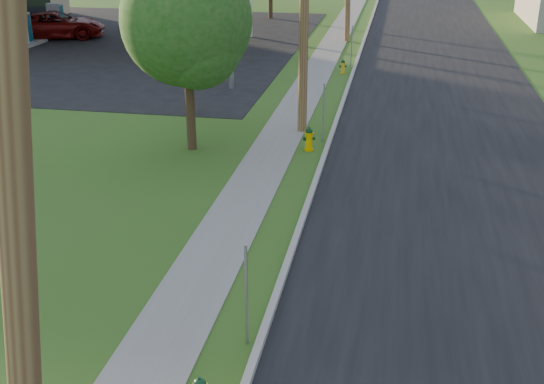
# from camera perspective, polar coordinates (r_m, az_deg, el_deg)

# --- Properties ---
(road) EXTENTS (8.00, 120.00, 0.02)m
(road) POSITION_cam_1_polar(r_m,az_deg,el_deg) (17.58, 15.83, -2.75)
(road) COLOR black
(road) RESTS_ON ground
(curb) EXTENTS (0.15, 120.00, 0.15)m
(curb) POSITION_cam_1_polar(r_m,az_deg,el_deg) (17.58, 2.80, -1.63)
(curb) COLOR #9E9B92
(curb) RESTS_ON ground
(sidewalk) EXTENTS (1.50, 120.00, 0.03)m
(sidewalk) POSITION_cam_1_polar(r_m,az_deg,el_deg) (17.90, -2.76, -1.39)
(sidewalk) COLOR gray
(sidewalk) RESTS_ON ground
(forecourt) EXTENTS (26.00, 28.00, 0.02)m
(forecourt) POSITION_cam_1_polar(r_m,az_deg,el_deg) (42.83, -15.69, 12.04)
(forecourt) COLOR black
(forecourt) RESTS_ON ground
(utility_pole_near) EXTENTS (1.40, 0.32, 9.48)m
(utility_pole_near) POSITION_cam_1_polar(r_m,az_deg,el_deg) (6.35, -20.68, -2.01)
(utility_pole_near) COLOR brown
(utility_pole_near) RESTS_ON ground
(sign_post_near) EXTENTS (0.05, 0.04, 2.00)m
(sign_post_near) POSITION_cam_1_polar(r_m,az_deg,el_deg) (12.12, -2.16, -8.66)
(sign_post_near) COLOR gray
(sign_post_near) RESTS_ON ground
(sign_post_mid) EXTENTS (0.05, 0.04, 2.00)m
(sign_post_mid) POSITION_cam_1_polar(r_m,az_deg,el_deg) (22.90, 4.32, 6.62)
(sign_post_mid) COLOR gray
(sign_post_mid) RESTS_ON ground
(sign_post_far) EXTENTS (0.05, 0.04, 2.00)m
(sign_post_far) POSITION_cam_1_polar(r_m,az_deg,el_deg) (34.75, 6.68, 12.06)
(sign_post_far) COLOR gray
(sign_post_far) RESTS_ON ground
(fuel_pump_nw) EXTENTS (1.20, 3.20, 1.90)m
(fuel_pump_nw) POSITION_cam_1_polar(r_m,az_deg,el_deg) (42.14, -20.10, 12.34)
(fuel_pump_nw) COLOR #9E9B92
(fuel_pump_nw) RESTS_ON ground
(fuel_pump_ne) EXTENTS (1.20, 3.20, 1.90)m
(fuel_pump_ne) POSITION_cam_1_polar(r_m,az_deg,el_deg) (38.44, -8.13, 12.58)
(fuel_pump_ne) COLOR #9E9B92
(fuel_pump_ne) RESTS_ON ground
(fuel_pump_sw) EXTENTS (1.20, 3.20, 1.90)m
(fuel_pump_sw) POSITION_cam_1_polar(r_m,az_deg,el_deg) (45.60, -17.60, 13.34)
(fuel_pump_sw) COLOR #9E9B92
(fuel_pump_sw) RESTS_ON ground
(fuel_pump_se) EXTENTS (1.20, 3.20, 1.90)m
(fuel_pump_se) POSITION_cam_1_polar(r_m,az_deg,el_deg) (42.20, -6.40, 13.55)
(fuel_pump_se) COLOR #9E9B92
(fuel_pump_se) RESTS_ON ground
(tree_verge) EXTENTS (4.07, 4.07, 6.16)m
(tree_verge) POSITION_cam_1_polar(r_m,az_deg,el_deg) (21.52, -6.98, 13.58)
(tree_verge) COLOR #3E2B1C
(tree_verge) RESTS_ON ground
(hydrant_mid) EXTENTS (0.41, 0.37, 0.80)m
(hydrant_mid) POSITION_cam_1_polar(r_m,az_deg,el_deg) (22.16, 3.12, 4.45)
(hydrant_mid) COLOR #E6B700
(hydrant_mid) RESTS_ON ground
(hydrant_far) EXTENTS (0.35, 0.31, 0.67)m
(hydrant_far) POSITION_cam_1_polar(r_m,az_deg,el_deg) (33.17, 5.95, 10.40)
(hydrant_far) COLOR gold
(hydrant_far) RESTS_ON ground
(car_red) EXTENTS (6.27, 4.41, 1.59)m
(car_red) POSITION_cam_1_polar(r_m,az_deg,el_deg) (44.23, -17.61, 13.17)
(car_red) COLOR #660A07
(car_red) RESTS_ON ground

